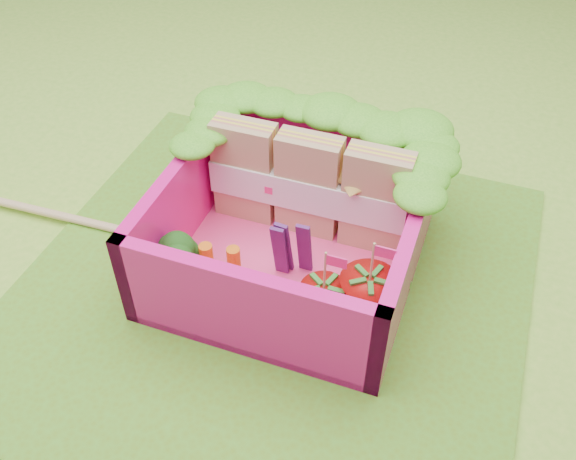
% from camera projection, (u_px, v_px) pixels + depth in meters
% --- Properties ---
extents(ground, '(14.00, 14.00, 0.00)m').
position_uv_depth(ground, '(273.00, 289.00, 3.42)').
color(ground, '#7BBC35').
rests_on(ground, ground).
extents(placemat, '(2.60, 2.60, 0.03)m').
position_uv_depth(placemat, '(273.00, 287.00, 3.41)').
color(placemat, '#629421').
rests_on(placemat, ground).
extents(bento_floor, '(1.30, 1.30, 0.05)m').
position_uv_depth(bento_floor, '(292.00, 261.00, 3.49)').
color(bento_floor, '#FF4187').
rests_on(bento_floor, placemat).
extents(bento_box, '(1.30, 1.30, 0.55)m').
position_uv_depth(bento_box, '(292.00, 227.00, 3.32)').
color(bento_box, '#F11488').
rests_on(bento_box, placemat).
extents(lettuce_ruffle, '(1.43, 0.77, 0.11)m').
position_uv_depth(lettuce_ruffle, '(321.00, 127.00, 3.41)').
color(lettuce_ruffle, '#349A1C').
rests_on(lettuce_ruffle, bento_box).
extents(sandwich_stack, '(1.10, 0.18, 0.61)m').
position_uv_depth(sandwich_stack, '(310.00, 186.00, 3.46)').
color(sandwich_stack, tan).
rests_on(sandwich_stack, bento_floor).
extents(broccoli, '(0.32, 0.32, 0.26)m').
position_uv_depth(broccoli, '(180.00, 254.00, 3.25)').
color(broccoli, '#72A650').
rests_on(broccoli, bento_floor).
extents(carrot_sticks, '(0.20, 0.11, 0.25)m').
position_uv_depth(carrot_sticks, '(220.00, 264.00, 3.27)').
color(carrot_sticks, orange).
rests_on(carrot_sticks, bento_floor).
extents(purple_wedges, '(0.18, 0.08, 0.38)m').
position_uv_depth(purple_wedges, '(290.00, 249.00, 3.26)').
color(purple_wedges, '#4A1855').
rests_on(purple_wedges, bento_floor).
extents(strawberry_left, '(0.23, 0.23, 0.47)m').
position_uv_depth(strawberry_left, '(323.00, 303.00, 3.08)').
color(strawberry_left, red).
rests_on(strawberry_left, bento_floor).
extents(strawberry_right, '(0.28, 0.28, 0.52)m').
position_uv_depth(strawberry_right, '(367.00, 299.00, 3.07)').
color(strawberry_right, red).
rests_on(strawberry_right, bento_floor).
extents(snap_peas, '(0.57, 0.59, 0.05)m').
position_uv_depth(snap_peas, '(344.00, 301.00, 3.22)').
color(snap_peas, '#5CB037').
rests_on(snap_peas, bento_floor).
extents(chopsticks, '(2.34, 0.14, 0.04)m').
position_uv_depth(chopsticks, '(132.00, 233.00, 3.66)').
color(chopsticks, tan).
rests_on(chopsticks, placemat).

